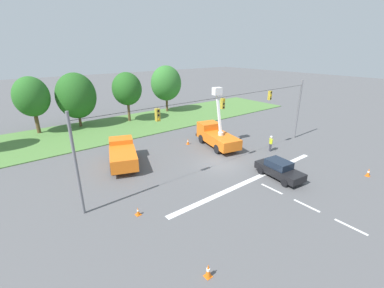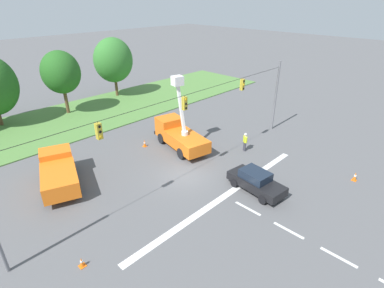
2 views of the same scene
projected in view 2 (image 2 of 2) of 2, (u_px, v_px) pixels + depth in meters
name	position (u px, v px, depth m)	size (l,w,h in m)	color
ground_plane	(186.00, 175.00, 23.94)	(200.00, 200.00, 0.00)	#565659
grass_verge	(79.00, 117.00, 35.19)	(56.00, 12.00, 0.10)	#517F3D
lane_markings	(242.00, 205.00, 20.51)	(17.60, 15.25, 0.01)	silver
signal_gantry	(185.00, 124.00, 21.97)	(26.20, 0.33, 7.20)	slate
tree_east	(61.00, 72.00, 34.21)	(4.31, 4.64, 7.44)	brown
tree_far_east	(113.00, 60.00, 40.45)	(5.38, 4.75, 7.98)	brown
utility_truck_bucket_lift	(179.00, 134.00, 27.85)	(3.66, 6.76, 6.71)	orange
utility_truck_support_near	(59.00, 172.00, 22.20)	(4.27, 6.34, 2.15)	orange
sedan_black	(256.00, 181.00, 21.75)	(2.28, 4.47, 1.56)	black
road_worker	(245.00, 141.00, 27.28)	(0.43, 0.55, 1.77)	#383842
traffic_cone_foreground_right	(82.00, 262.00, 15.77)	(0.36, 0.36, 0.61)	orange
traffic_cone_mid_left	(145.00, 143.00, 28.32)	(0.36, 0.36, 0.69)	orange
traffic_cone_mid_right	(355.00, 176.00, 23.09)	(0.36, 0.36, 0.74)	orange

